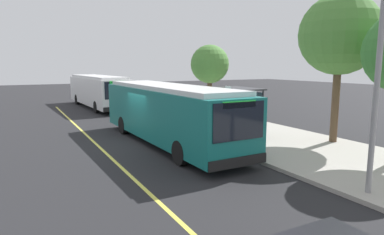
% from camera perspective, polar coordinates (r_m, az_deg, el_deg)
% --- Properties ---
extents(ground_plane, '(120.00, 120.00, 0.00)m').
position_cam_1_polar(ground_plane, '(17.32, -8.30, -4.23)').
color(ground_plane, '#232326').
extents(sidewalk_curb, '(44.00, 6.40, 0.15)m').
position_cam_1_polar(sidewalk_curb, '(20.09, 8.02, -2.19)').
color(sidewalk_curb, '#A8A399').
rests_on(sidewalk_curb, ground_plane).
extents(lane_stripe_center, '(36.00, 0.14, 0.01)m').
position_cam_1_polar(lane_stripe_center, '(16.74, -15.43, -4.91)').
color(lane_stripe_center, '#E0D64C').
rests_on(lane_stripe_center, ground_plane).
extents(transit_bus_main, '(11.70, 2.88, 2.95)m').
position_cam_1_polar(transit_bus_main, '(16.64, -4.19, 0.97)').
color(transit_bus_main, '#146B66').
rests_on(transit_bus_main, ground_plane).
extents(transit_bus_second, '(12.11, 3.11, 2.95)m').
position_cam_1_polar(transit_bus_second, '(32.43, -15.71, 4.50)').
color(transit_bus_second, white).
rests_on(transit_bus_second, ground_plane).
extents(bus_shelter, '(2.90, 1.60, 2.48)m').
position_cam_1_polar(bus_shelter, '(19.62, 8.09, 2.98)').
color(bus_shelter, '#333338').
rests_on(bus_shelter, sidewalk_curb).
extents(waiting_bench, '(1.60, 0.48, 0.95)m').
position_cam_1_polar(waiting_bench, '(19.93, 8.19, -0.65)').
color(waiting_bench, brown).
rests_on(waiting_bench, sidewalk_curb).
extents(route_sign_post, '(0.44, 0.08, 2.80)m').
position_cam_1_polar(route_sign_post, '(16.09, 6.16, 1.89)').
color(route_sign_post, '#333338').
rests_on(route_sign_post, sidewalk_curb).
extents(street_tree_near_shelter, '(2.83, 2.83, 5.26)m').
position_cam_1_polar(street_tree_near_shelter, '(25.10, 3.04, 8.98)').
color(street_tree_near_shelter, brown).
rests_on(street_tree_near_shelter, sidewalk_curb).
extents(street_tree_upstreet, '(3.83, 3.83, 7.11)m').
position_cam_1_polar(street_tree_upstreet, '(17.79, 23.85, 12.71)').
color(street_tree_upstreet, brown).
rests_on(street_tree_upstreet, sidewalk_curb).
extents(utility_pole, '(0.16, 0.16, 6.40)m').
position_cam_1_polar(utility_pole, '(10.89, 28.95, 4.89)').
color(utility_pole, gray).
rests_on(utility_pole, sidewalk_curb).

